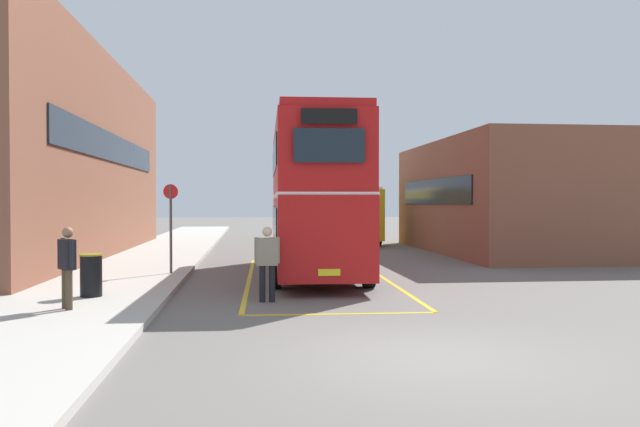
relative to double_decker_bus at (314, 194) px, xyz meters
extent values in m
plane|color=#66605B|center=(0.68, 3.87, -2.51)|extent=(135.60, 135.60, 0.00)
cube|color=#B2ADA3|center=(-5.82, 6.27, -2.44)|extent=(4.00, 57.60, 0.14)
cube|color=brown|center=(-10.22, 6.72, 1.51)|extent=(5.59, 22.25, 8.04)
cube|color=#232D38|center=(-7.39, 6.72, 1.91)|extent=(0.06, 16.91, 1.10)
cube|color=brown|center=(10.50, 7.95, -0.03)|extent=(8.65, 13.28, 4.97)
cube|color=#19232D|center=(6.15, 7.95, 0.22)|extent=(0.06, 10.09, 1.10)
cylinder|color=black|center=(-1.16, 3.07, -2.01)|extent=(0.30, 1.01, 1.00)
cylinder|color=black|center=(1.31, 3.01, -2.01)|extent=(0.30, 1.01, 1.00)
cylinder|color=black|center=(-1.31, -3.01, -2.01)|extent=(0.30, 1.01, 1.00)
cylinder|color=black|center=(1.16, -3.07, -2.01)|extent=(0.30, 1.01, 1.00)
cube|color=#B71414|center=(0.00, 0.00, -1.11)|extent=(2.62, 9.86, 2.10)
cube|color=#B71414|center=(0.00, 0.00, 0.99)|extent=(2.62, 9.66, 2.10)
cube|color=#B71414|center=(0.00, 0.00, 2.14)|extent=(2.52, 9.56, 0.20)
cube|color=white|center=(0.00, 0.00, -0.06)|extent=(2.65, 9.76, 0.14)
cube|color=#19232D|center=(-1.22, 0.03, -0.81)|extent=(0.22, 8.04, 0.84)
cube|color=#19232D|center=(-1.22, 0.03, 1.09)|extent=(0.22, 8.04, 0.84)
cube|color=#19232D|center=(1.22, -0.03, -0.81)|extent=(0.22, 8.04, 0.84)
cube|color=#19232D|center=(1.22, -0.03, 1.09)|extent=(0.22, 8.04, 0.84)
cube|color=#19232D|center=(-0.12, -4.92, 1.09)|extent=(1.67, 0.08, 0.80)
cube|color=black|center=(-0.12, -4.92, 1.77)|extent=(1.32, 0.07, 0.36)
cube|color=#19232D|center=(0.12, 4.92, -0.71)|extent=(1.91, 0.09, 1.00)
cube|color=yellow|center=(-0.12, -4.92, -1.88)|extent=(0.52, 0.04, 0.16)
cylinder|color=black|center=(2.01, 17.99, -2.05)|extent=(0.28, 0.93, 0.92)
cylinder|color=black|center=(4.56, 18.06, -2.05)|extent=(0.28, 0.93, 0.92)
cylinder|color=black|center=(2.14, 12.90, -2.05)|extent=(0.28, 0.93, 0.92)
cylinder|color=black|center=(4.68, 12.96, -2.05)|extent=(0.28, 0.93, 0.92)
cube|color=gold|center=(3.35, 15.48, -0.91)|extent=(2.68, 8.56, 2.60)
cube|color=silver|center=(3.35, 15.48, 0.45)|extent=(2.52, 8.21, 0.12)
cube|color=#19232D|center=(2.09, 15.45, -0.56)|extent=(0.20, 6.80, 0.96)
cube|color=#19232D|center=(4.60, 15.51, -0.56)|extent=(0.20, 6.80, 0.96)
cube|color=#19232D|center=(3.24, 19.74, -0.61)|extent=(1.98, 0.09, 1.10)
cylinder|color=black|center=(-1.46, -5.17, -2.09)|extent=(0.14, 0.14, 0.83)
cylinder|color=black|center=(-1.68, -5.17, -2.09)|extent=(0.14, 0.14, 0.83)
cube|color=gray|center=(-1.57, -5.17, -1.36)|extent=(0.49, 0.23, 0.63)
cylinder|color=gray|center=(-1.33, -5.18, -1.33)|extent=(0.09, 0.09, 0.59)
cylinder|color=gray|center=(-1.82, -5.16, -1.33)|extent=(0.09, 0.09, 0.59)
sphere|color=beige|center=(-1.57, -5.19, -0.91)|extent=(0.23, 0.23, 0.23)
cylinder|color=#473828|center=(-5.65, -6.43, -1.97)|extent=(0.14, 0.14, 0.80)
cylinder|color=#473828|center=(-5.53, -6.60, -1.97)|extent=(0.14, 0.14, 0.80)
cube|color=black|center=(-5.59, -6.51, -1.27)|extent=(0.44, 0.51, 0.60)
cylinder|color=black|center=(-5.72, -6.32, -1.24)|extent=(0.09, 0.09, 0.57)
cylinder|color=black|center=(-5.46, -6.71, -1.24)|extent=(0.09, 0.09, 0.57)
sphere|color=#8C6647|center=(-5.57, -6.50, -0.84)|extent=(0.22, 0.22, 0.22)
cylinder|color=black|center=(-5.54, -4.83, -1.91)|extent=(0.48, 0.48, 0.92)
cylinder|color=olive|center=(-5.54, -4.83, -1.43)|extent=(0.51, 0.51, 0.04)
cylinder|color=#4C4C51|center=(-4.33, -0.30, -1.06)|extent=(0.08, 0.08, 2.63)
cylinder|color=red|center=(-4.33, -0.30, 0.08)|extent=(0.44, 0.08, 0.44)
cube|color=gold|center=(-2.00, -0.93, -2.51)|extent=(0.40, 11.80, 0.01)
cube|color=gold|center=(2.00, -1.03, -2.51)|extent=(0.40, 11.80, 0.01)
cube|color=gold|center=(-0.14, -6.88, -2.51)|extent=(4.11, 0.22, 0.01)
camera|label=1|loc=(-1.93, -19.54, -0.22)|focal=35.43mm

